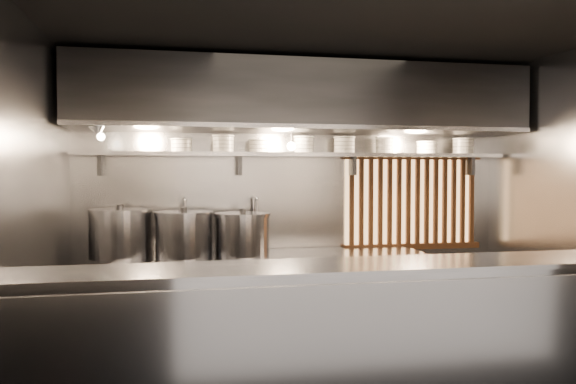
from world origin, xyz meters
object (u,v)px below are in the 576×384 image
object	(u,v)px
pendant_bulb	(291,146)
stock_pot_right	(243,234)
stock_pot_left	(120,233)
stock_pot_mid	(184,234)
heat_lamp	(98,130)

from	to	relation	value
pendant_bulb	stock_pot_right	bearing A→B (deg)	-166.63
stock_pot_left	stock_pot_mid	size ratio (longest dim) A/B	1.27
stock_pot_left	stock_pot_right	bearing A→B (deg)	-4.58
pendant_bulb	stock_pot_right	world-z (taller)	pendant_bulb
heat_lamp	stock_pot_left	xyz separation A→B (m)	(0.15, 0.32, -0.94)
stock_pot_left	stock_pot_right	world-z (taller)	stock_pot_left
stock_pot_mid	stock_pot_right	size ratio (longest dim) A/B	0.88
pendant_bulb	stock_pot_mid	world-z (taller)	pendant_bulb
pendant_bulb	heat_lamp	bearing A→B (deg)	-169.00
heat_lamp	stock_pot_right	size ratio (longest dim) A/B	0.54
heat_lamp	pendant_bulb	distance (m)	1.83
pendant_bulb	stock_pot_left	world-z (taller)	pendant_bulb
pendant_bulb	stock_pot_mid	distance (m)	1.36
stock_pot_left	stock_pot_mid	xyz separation A→B (m)	(0.59, -0.09, -0.01)
pendant_bulb	stock_pot_mid	size ratio (longest dim) A/B	0.33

